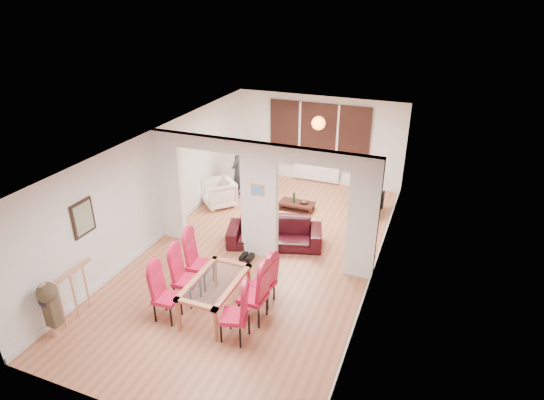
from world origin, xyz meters
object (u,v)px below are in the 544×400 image
Objects in this scene: dining_chair_lb at (186,277)px; television at (373,204)px; sofa at (275,233)px; coffee_table at (297,206)px; dining_chair_lc at (200,261)px; dining_chair_rc at (263,280)px; armchair at (219,193)px; bowl at (304,202)px; dining_chair_la at (166,295)px; bottle at (294,197)px; person at (238,171)px; dining_table at (216,296)px; dining_chair_ra at (234,313)px; dining_chair_rb at (253,293)px.

television is (2.60, 4.96, -0.28)m from dining_chair_lb.
coffee_table is at bearing 76.51° from sofa.
dining_chair_lc is 1.10× the size of dining_chair_rc.
armchair is 2.29m from bowl.
dining_chair_rc is 4.36m from armchair.
dining_chair_rc is (1.41, 1.03, -0.01)m from dining_chair_la.
bottle is at bearing 77.04° from dining_chair_lb.
bowl is (0.26, 0.04, -0.12)m from bottle.
dining_chair_lb is 4.49m from coffee_table.
dining_chair_rc is at bearing -80.55° from coffee_table.
bottle is at bearing 83.36° from person.
dining_chair_rc is at bearing -91.21° from sofa.
dining_chair_la is 5.27m from person.
dining_chair_ra reaches higher than dining_table.
bottle is (-0.66, 4.98, -0.18)m from dining_chair_ra.
person is at bearing 109.79° from television.
dining_chair_rb is at bearing -12.26° from armchair.
sofa is 7.37× the size of bottle.
dining_table is at bearing -172.52° from dining_chair_rb.
armchair is at bearing 104.06° from dining_chair_lb.
dining_chair_rc is 4.81m from person.
dining_chair_ra is 0.70× the size of person.
sofa is 2.67× the size of armchair.
armchair is (-1.34, 3.35, -0.19)m from dining_chair_lc.
coffee_table is at bearing 76.08° from dining_chair_lb.
dining_chair_lc reaches higher than sofa.
coffee_table is at bearing 89.48° from dining_table.
dining_chair_ra is (1.29, -1.12, -0.02)m from dining_chair_lc.
bowl is (0.09, 1.91, -0.07)m from sofa.
dining_chair_la is at bearing -98.57° from coffee_table.
bottle is at bearing 102.70° from dining_chair_rb.
dining_chair_rc reaches higher than sofa.
sofa is 1.39× the size of person.
dining_table reaches higher than bottle.
person reaches higher than dining_chair_ra.
sofa is at bearing 86.99° from dining_table.
dining_chair_rb is (1.38, -0.56, 0.01)m from dining_chair_lc.
dining_table is 4.44m from armchair.
television is 2.00m from coffee_table.
television is at bearing 52.83° from dining_chair_lc.
person is at bearing 98.34° from dining_chair_lc.
dining_chair_ra is 1.18× the size of coffee_table.
dining_chair_lb is 3.70× the size of bottle.
dining_chair_lc reaches higher than dining_chair_la.
person is 1.77m from bottle.
sofa is at bearing 71.56° from dining_chair_la.
dining_chair_lb reaches higher than armchair.
coffee_table is at bearing 82.16° from dining_chair_ra.
dining_chair_rc is at bearing -83.19° from bowl.
television is at bearing 61.07° from dining_chair_la.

